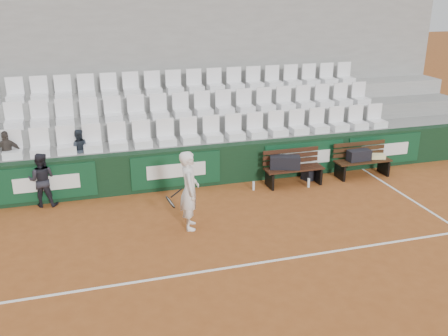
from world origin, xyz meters
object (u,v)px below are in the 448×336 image
sports_bag_right (359,155)px  spectator_c (77,131)px  water_bottle_far (309,183)px  sports_bag_ground (311,174)px  ball_kid (42,180)px  tennis_player (189,190)px  bench_right (362,168)px  sports_bag_left (285,162)px  bench_left (294,176)px  spectator_b (5,135)px  water_bottle_near (254,186)px

sports_bag_right → spectator_c: spectator_c is taller
water_bottle_far → sports_bag_right: bearing=11.9°
sports_bag_ground → ball_kid: (-6.62, 0.18, 0.49)m
sports_bag_ground → tennis_player: 4.14m
bench_right → water_bottle_far: bench_right is taller
sports_bag_left → bench_left: bearing=-10.0°
tennis_player → spectator_c: (-2.11, 2.74, 0.66)m
water_bottle_far → ball_kid: ball_kid is taller
sports_bag_ground → ball_kid: bearing=178.4°
water_bottle_far → tennis_player: bearing=-158.4°
sports_bag_left → tennis_player: size_ratio=0.45×
tennis_player → spectator_c: size_ratio=1.68×
bench_right → sports_bag_right: (-0.12, 0.02, 0.37)m
sports_bag_left → sports_bag_ground: sports_bag_left is taller
bench_left → spectator_b: size_ratio=1.39×
sports_bag_left → sports_bag_ground: bearing=12.9°
bench_right → sports_bag_right: size_ratio=2.48×
tennis_player → sports_bag_left: bearing=30.3°
bench_left → sports_bag_ground: 0.66m
sports_bag_right → water_bottle_far: bearing=-168.1°
sports_bag_ground → water_bottle_near: (-1.70, -0.30, -0.03)m
bench_left → spectator_b: (-6.73, 1.15, 1.32)m
sports_bag_ground → spectator_b: spectator_b is taller
water_bottle_near → ball_kid: 4.96m
water_bottle_near → spectator_c: 4.45m
sports_bag_left → water_bottle_far: 0.79m
sports_bag_ground → spectator_b: bearing=173.0°
bench_left → tennis_player: 3.48m
sports_bag_right → sports_bag_ground: 1.33m
sports_bag_right → bench_right: bearing=-8.4°
sports_bag_left → sports_bag_right: (2.09, 0.01, -0.02)m
water_bottle_far → spectator_c: bearing=165.4°
water_bottle_near → water_bottle_far: size_ratio=0.97×
bench_right → water_bottle_far: size_ratio=6.46×
sports_bag_left → spectator_c: 5.10m
sports_bag_ground → spectator_b: 7.53m
bench_left → water_bottle_near: size_ratio=6.66×
water_bottle_near → tennis_player: bearing=-141.8°
sports_bag_right → sports_bag_ground: (-1.24, 0.18, -0.44)m
tennis_player → spectator_c: spectator_c is taller
bench_right → sports_bag_ground: size_ratio=3.13×
bench_right → ball_kid: size_ratio=1.19×
sports_bag_right → sports_bag_ground: bearing=171.7°
sports_bag_left → ball_kid: size_ratio=0.59×
bench_left → sports_bag_left: bearing=170.0°
water_bottle_near → tennis_player: tennis_player is taller
sports_bag_right → spectator_b: size_ratio=0.56×
sports_bag_ground → water_bottle_near: bearing=-170.1°
water_bottle_near → spectator_b: 5.94m
tennis_player → water_bottle_far: bearing=21.6°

